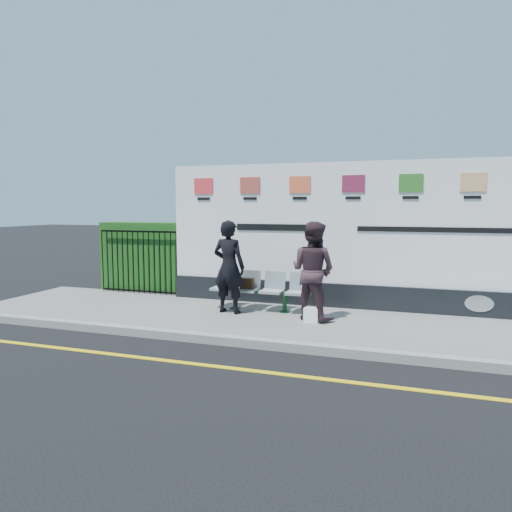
# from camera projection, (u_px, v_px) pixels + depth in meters

# --- Properties ---
(ground) EXTENTS (80.00, 80.00, 0.00)m
(ground) POSITION_uv_depth(u_px,v_px,m) (280.00, 374.00, 6.05)
(ground) COLOR black
(pavement) EXTENTS (14.00, 3.00, 0.12)m
(pavement) POSITION_uv_depth(u_px,v_px,m) (315.00, 324.00, 8.41)
(pavement) COLOR slate
(pavement) RESTS_ON ground
(kerb) EXTENTS (14.00, 0.18, 0.14)m
(kerb) POSITION_uv_depth(u_px,v_px,m) (297.00, 347.00, 6.99)
(kerb) COLOR gray
(kerb) RESTS_ON ground
(yellow_line) EXTENTS (14.00, 0.10, 0.01)m
(yellow_line) POSITION_uv_depth(u_px,v_px,m) (280.00, 374.00, 6.05)
(yellow_line) COLOR yellow
(yellow_line) RESTS_ON ground
(billboard) EXTENTS (8.00, 0.30, 3.00)m
(billboard) POSITION_uv_depth(u_px,v_px,m) (352.00, 245.00, 9.38)
(billboard) COLOR black
(billboard) RESTS_ON pavement
(hedge) EXTENTS (2.35, 0.70, 1.70)m
(hedge) POSITION_uv_depth(u_px,v_px,m) (148.00, 256.00, 11.42)
(hedge) COLOR #1D5218
(hedge) RESTS_ON pavement
(railing) EXTENTS (2.05, 0.06, 1.54)m
(railing) POSITION_uv_depth(u_px,v_px,m) (139.00, 262.00, 11.00)
(railing) COLOR black
(railing) RESTS_ON pavement
(bench) EXTENTS (2.02, 0.54, 0.43)m
(bench) POSITION_uv_depth(u_px,v_px,m) (259.00, 300.00, 9.21)
(bench) COLOR #B7BDC1
(bench) RESTS_ON pavement
(woman_left) EXTENTS (0.72, 0.52, 1.83)m
(woman_left) POSITION_uv_depth(u_px,v_px,m) (229.00, 267.00, 8.95)
(woman_left) COLOR black
(woman_left) RESTS_ON pavement
(woman_right) EXTENTS (1.07, 0.96, 1.83)m
(woman_right) POSITION_uv_depth(u_px,v_px,m) (313.00, 271.00, 8.43)
(woman_right) COLOR #3A262D
(woman_right) RESTS_ON pavement
(handbag_brown) EXTENTS (0.28, 0.13, 0.22)m
(handbag_brown) POSITION_uv_depth(u_px,v_px,m) (247.00, 283.00, 9.26)
(handbag_brown) COLOR black
(handbag_brown) RESTS_ON bench
(carrier_bag_white) EXTENTS (0.26, 0.16, 0.26)m
(carrier_bag_white) POSITION_uv_depth(u_px,v_px,m) (311.00, 315.00, 8.28)
(carrier_bag_white) COLOR white
(carrier_bag_white) RESTS_ON pavement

